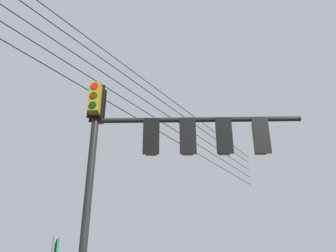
{
  "coord_description": "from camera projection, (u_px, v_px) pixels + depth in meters",
  "views": [
    {
      "loc": [
        8.56,
        3.57,
        1.98
      ],
      "look_at": [
        -0.16,
        2.28,
        6.1
      ],
      "focal_mm": 37.79,
      "sensor_mm": 36.0,
      "label": 1
    }
  ],
  "objects": [
    {
      "name": "signal_mast_assembly",
      "position": [
        151.0,
        150.0,
        9.43
      ],
      "size": [
        1.26,
        5.88,
        7.35
      ],
      "color": "black",
      "rests_on": "ground"
    },
    {
      "name": "overhead_wire_span",
      "position": [
        122.0,
        86.0,
        11.35
      ],
      "size": [
        20.8,
        9.33,
        2.21
      ],
      "color": "black"
    }
  ]
}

